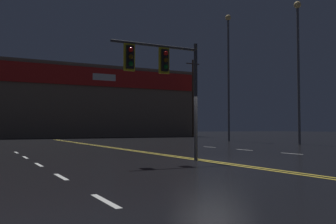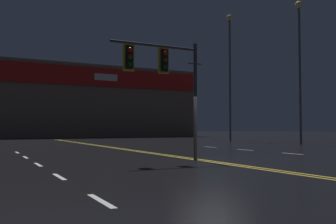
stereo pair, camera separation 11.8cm
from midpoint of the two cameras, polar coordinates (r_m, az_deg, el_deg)
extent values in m
plane|color=black|center=(14.21, 6.93, -7.53)|extent=(200.00, 200.00, 0.00)
cube|color=gold|center=(14.13, 6.42, -7.55)|extent=(0.12, 60.00, 0.01)
cube|color=gold|center=(14.30, 7.43, -7.48)|extent=(0.12, 60.00, 0.01)
cube|color=silver|center=(6.73, -9.66, -13.18)|extent=(0.12, 1.40, 0.01)
cube|color=silver|center=(10.18, -15.92, -9.46)|extent=(0.12, 1.40, 0.01)
cube|color=silver|center=(13.71, -18.94, -7.59)|extent=(0.12, 1.40, 0.01)
cube|color=silver|center=(17.26, -20.70, -6.47)|extent=(0.12, 1.40, 0.01)
cube|color=silver|center=(20.84, -21.86, -5.74)|extent=(0.12, 1.40, 0.01)
cube|color=silver|center=(19.43, 18.57, -6.04)|extent=(0.12, 1.40, 0.01)
cube|color=silver|center=(22.08, 11.82, -5.67)|extent=(0.12, 1.40, 0.01)
cube|color=silver|center=(24.97, 6.57, -5.33)|extent=(0.12, 1.40, 0.01)
cylinder|color=#38383D|center=(14.77, 4.41, 1.58)|extent=(0.14, 0.14, 4.60)
cylinder|color=#38383D|center=(14.22, -1.75, 10.09)|extent=(3.52, 0.10, 0.10)
cube|color=black|center=(14.27, -0.47, 7.83)|extent=(0.28, 0.24, 0.84)
cube|color=gold|center=(14.27, -0.47, 7.83)|extent=(0.42, 0.08, 0.99)
sphere|color=red|center=(14.18, -0.18, 8.94)|extent=(0.17, 0.17, 0.17)
sphere|color=#543707|center=(14.13, -0.18, 7.93)|extent=(0.17, 0.17, 0.17)
sphere|color=#084513|center=(14.09, -0.18, 6.93)|extent=(0.17, 0.17, 0.17)
cube|color=black|center=(13.70, -5.79, 8.28)|extent=(0.28, 0.24, 0.84)
cube|color=gold|center=(13.70, -5.79, 8.28)|extent=(0.42, 0.08, 0.99)
sphere|color=red|center=(13.61, -5.53, 9.43)|extent=(0.17, 0.17, 0.17)
sphere|color=#543707|center=(13.56, -5.54, 8.39)|extent=(0.17, 0.17, 0.17)
sphere|color=#084513|center=(13.51, -5.54, 7.34)|extent=(0.17, 0.17, 0.17)
cylinder|color=#59595E|center=(37.08, 9.51, 4.88)|extent=(0.20, 0.20, 11.95)
sphere|color=#F9D17A|center=(38.35, 9.45, 14.02)|extent=(0.56, 0.56, 0.56)
cylinder|color=#59595E|center=(30.96, 19.56, 5.34)|extent=(0.20, 0.20, 10.77)
sphere|color=#F9D17A|center=(32.17, 19.41, 15.18)|extent=(0.56, 0.56, 0.56)
cube|color=#7A6651|center=(54.22, -18.86, 1.53)|extent=(43.92, 10.00, 9.82)
cube|color=red|center=(49.53, -17.93, 5.60)|extent=(43.04, 0.20, 2.45)
cube|color=white|center=(51.28, -9.38, 5.24)|extent=(3.20, 0.16, 0.90)
cylinder|color=#4C3828|center=(55.06, 4.15, 2.14)|extent=(0.26, 0.26, 11.34)
cube|color=#4C3828|center=(55.69, 4.13, 7.35)|extent=(2.20, 0.12, 0.12)
camera|label=1|loc=(0.06, -89.80, -0.01)|focal=40.00mm
camera|label=2|loc=(0.06, 90.20, 0.01)|focal=40.00mm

